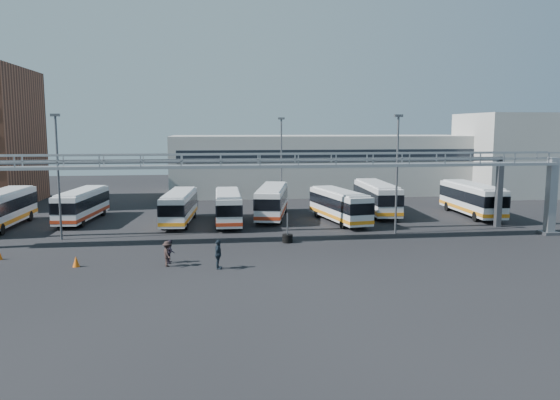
{
  "coord_description": "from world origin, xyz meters",
  "views": [
    {
      "loc": [
        -3.84,
        -37.78,
        9.11
      ],
      "look_at": [
        1.8,
        6.0,
        3.24
      ],
      "focal_mm": 35.0,
      "sensor_mm": 36.0,
      "label": 1
    }
  ],
  "objects": [
    {
      "name": "pedestrian_b",
      "position": [
        -6.6,
        -0.95,
        0.79
      ],
      "size": [
        0.66,
        0.81,
        1.57
      ],
      "primitive_type": "imported",
      "rotation": [
        0.0,
        0.0,
        1.49
      ],
      "color": "#251F2B",
      "rests_on": "ground"
    },
    {
      "name": "tire_stack",
      "position": [
        2.21,
        4.5,
        0.4
      ],
      "size": [
        0.84,
        0.84,
        2.4
      ],
      "color": "black",
      "rests_on": "ground"
    },
    {
      "name": "bus_1",
      "position": [
        -16.28,
        16.86,
        1.71
      ],
      "size": [
        3.44,
        10.38,
        3.09
      ],
      "rotation": [
        0.0,
        0.0,
        -0.11
      ],
      "color": "silver",
      "rests_on": "ground"
    },
    {
      "name": "bus_0",
      "position": [
        -22.65,
        14.12,
        1.87
      ],
      "size": [
        2.79,
        11.19,
        3.39
      ],
      "rotation": [
        0.0,
        0.0,
        -0.02
      ],
      "color": "silver",
      "rests_on": "ground"
    },
    {
      "name": "pedestrian_c",
      "position": [
        -6.72,
        -1.98,
        0.85
      ],
      "size": [
        0.93,
        1.24,
        1.71
      ],
      "primitive_type": "imported",
      "rotation": [
        0.0,
        0.0,
        1.87
      ],
      "color": "black",
      "rests_on": "ground"
    },
    {
      "name": "light_pole_mid",
      "position": [
        12.0,
        7.0,
        5.73
      ],
      "size": [
        0.7,
        0.35,
        10.21
      ],
      "color": "#4C4F54",
      "rests_on": "ground"
    },
    {
      "name": "bus_6",
      "position": [
        8.5,
        13.14,
        1.72
      ],
      "size": [
        4.06,
        10.51,
        3.12
      ],
      "rotation": [
        0.0,
        0.0,
        0.17
      ],
      "color": "silver",
      "rests_on": "ground"
    },
    {
      "name": "pedestrian_d",
      "position": [
        -3.4,
        -3.04,
        0.97
      ],
      "size": [
        0.66,
        1.2,
        1.93
      ],
      "primitive_type": "imported",
      "rotation": [
        0.0,
        0.0,
        1.4
      ],
      "color": "#1A252F",
      "rests_on": "ground"
    },
    {
      "name": "building_right",
      "position": [
        38.0,
        32.0,
        5.5
      ],
      "size": [
        14.0,
        12.0,
        11.0
      ],
      "primitive_type": "cube",
      "color": "#B2B2AD",
      "rests_on": "ground"
    },
    {
      "name": "bus_9",
      "position": [
        23.03,
        15.23,
        1.85
      ],
      "size": [
        2.98,
        11.13,
        3.35
      ],
      "rotation": [
        0.0,
        0.0,
        -0.04
      ],
      "color": "silver",
      "rests_on": "ground"
    },
    {
      "name": "ground",
      "position": [
        0.0,
        0.0,
        0.0
      ],
      "size": [
        140.0,
        140.0,
        0.0
      ],
      "primitive_type": "plane",
      "color": "black",
      "rests_on": "ground"
    },
    {
      "name": "bus_3",
      "position": [
        -6.81,
        14.41,
        1.7
      ],
      "size": [
        3.21,
        10.28,
        3.07
      ],
      "rotation": [
        0.0,
        0.0,
        -0.09
      ],
      "color": "silver",
      "rests_on": "ground"
    },
    {
      "name": "warehouse",
      "position": [
        12.0,
        38.0,
        4.0
      ],
      "size": [
        42.0,
        14.0,
        8.0
      ],
      "primitive_type": "cube",
      "color": "#9E9E99",
      "rests_on": "ground"
    },
    {
      "name": "bus_5",
      "position": [
        2.32,
        16.45,
        1.8
      ],
      "size": [
        4.59,
        11.01,
        3.26
      ],
      "rotation": [
        0.0,
        0.0,
        -0.2
      ],
      "color": "silver",
      "rests_on": "ground"
    },
    {
      "name": "bus_4",
      "position": [
        -2.19,
        13.8,
        1.69
      ],
      "size": [
        2.48,
        10.12,
        3.06
      ],
      "rotation": [
        0.0,
        0.0,
        -0.01
      ],
      "color": "silver",
      "rests_on": "ground"
    },
    {
      "name": "light_pole_left",
      "position": [
        -16.0,
        8.0,
        5.73
      ],
      "size": [
        0.7,
        0.35,
        10.21
      ],
      "color": "#4C4F54",
      "rests_on": "ground"
    },
    {
      "name": "cone_right",
      "position": [
        -12.7,
        -1.31,
        0.36
      ],
      "size": [
        0.49,
        0.49,
        0.73
      ],
      "primitive_type": "cone",
      "rotation": [
        0.0,
        0.0,
        0.08
      ],
      "color": "#D7590B",
      "rests_on": "ground"
    },
    {
      "name": "gantry",
      "position": [
        0.0,
        5.87,
        5.51
      ],
      "size": [
        51.4,
        5.15,
        7.1
      ],
      "color": "gray",
      "rests_on": "ground"
    },
    {
      "name": "bus_7",
      "position": [
        13.54,
        17.46,
        1.86
      ],
      "size": [
        3.12,
        11.19,
        3.37
      ],
      "rotation": [
        0.0,
        0.0,
        -0.05
      ],
      "color": "silver",
      "rests_on": "ground"
    },
    {
      "name": "light_pole_back",
      "position": [
        4.0,
        22.0,
        5.73
      ],
      "size": [
        0.7,
        0.35,
        10.21
      ],
      "color": "#4C4F54",
      "rests_on": "ground"
    }
  ]
}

